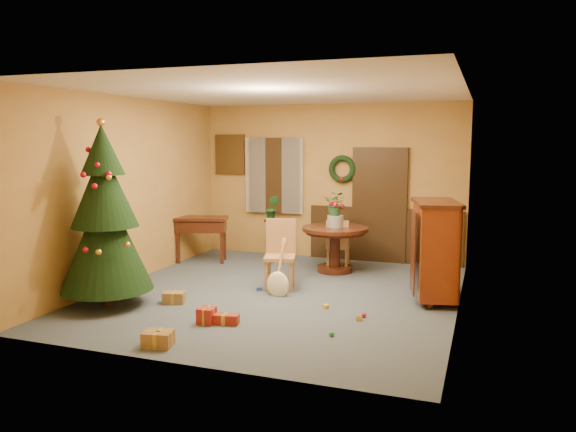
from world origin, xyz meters
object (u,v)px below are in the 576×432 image
at_px(dining_table, 335,241).
at_px(christmas_tree, 105,218).
at_px(sideboard, 435,248).
at_px(writing_desk, 201,228).
at_px(chair_near, 280,251).

bearing_deg(dining_table, christmas_tree, -129.17).
height_order(dining_table, sideboard, sideboard).
height_order(dining_table, writing_desk, writing_desk).
xyz_separation_m(dining_table, chair_near, (-0.51, -1.30, 0.02)).
xyz_separation_m(christmas_tree, writing_desk, (-0.13, 2.89, -0.57)).
relative_size(writing_desk, sideboard, 0.74).
bearing_deg(writing_desk, sideboard, -15.19).
bearing_deg(dining_table, writing_desk, -178.94).
relative_size(chair_near, writing_desk, 1.01).
height_order(chair_near, sideboard, sideboard).
relative_size(chair_near, sideboard, 0.75).
distance_m(chair_near, christmas_tree, 2.58).
bearing_deg(sideboard, christmas_tree, -157.31).
bearing_deg(chair_near, christmas_tree, -138.99).
bearing_deg(sideboard, writing_desk, 164.81).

